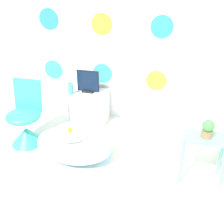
{
  "coord_description": "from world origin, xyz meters",
  "views": [
    {
      "loc": [
        1.13,
        -1.62,
        2.19
      ],
      "look_at": [
        0.44,
        1.05,
        0.7
      ],
      "focal_mm": 42.0,
      "sensor_mm": 36.0,
      "label": 1
    }
  ],
  "objects_px": {
    "tv": "(88,82)",
    "potted_plant_left": "(208,129)",
    "vase": "(70,89)",
    "bathtub": "(74,145)",
    "chair": "(26,125)"
  },
  "relations": [
    {
      "from": "tv",
      "to": "potted_plant_left",
      "type": "bearing_deg",
      "value": -30.28
    },
    {
      "from": "bathtub",
      "to": "vase",
      "type": "height_order",
      "value": "vase"
    },
    {
      "from": "tv",
      "to": "vase",
      "type": "bearing_deg",
      "value": -147.18
    },
    {
      "from": "vase",
      "to": "potted_plant_left",
      "type": "distance_m",
      "value": 2.11
    },
    {
      "from": "tv",
      "to": "potted_plant_left",
      "type": "xyz_separation_m",
      "value": [
        1.7,
        -0.99,
        0.03
      ]
    },
    {
      "from": "bathtub",
      "to": "chair",
      "type": "distance_m",
      "value": 0.82
    },
    {
      "from": "tv",
      "to": "vase",
      "type": "xyz_separation_m",
      "value": [
        -0.23,
        -0.15,
        -0.07
      ]
    },
    {
      "from": "vase",
      "to": "potted_plant_left",
      "type": "bearing_deg",
      "value": -23.56
    },
    {
      "from": "vase",
      "to": "bathtub",
      "type": "bearing_deg",
      "value": -66.97
    },
    {
      "from": "vase",
      "to": "chair",
      "type": "bearing_deg",
      "value": -121.99
    },
    {
      "from": "potted_plant_left",
      "to": "vase",
      "type": "bearing_deg",
      "value": 156.44
    },
    {
      "from": "bathtub",
      "to": "tv",
      "type": "height_order",
      "value": "tv"
    },
    {
      "from": "chair",
      "to": "potted_plant_left",
      "type": "height_order",
      "value": "chair"
    },
    {
      "from": "tv",
      "to": "potted_plant_left",
      "type": "relative_size",
      "value": 1.66
    },
    {
      "from": "bathtub",
      "to": "tv",
      "type": "distance_m",
      "value": 1.13
    }
  ]
}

